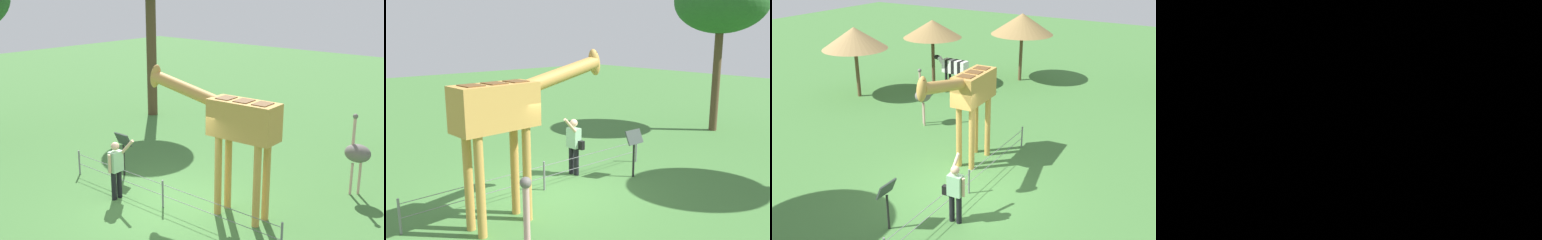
{
  "view_description": "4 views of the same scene",
  "coord_description": "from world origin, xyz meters",
  "views": [
    {
      "loc": [
        -8.23,
        8.51,
        5.59
      ],
      "look_at": [
        -0.12,
        -0.8,
        2.15
      ],
      "focal_mm": 46.3,
      "sensor_mm": 36.0,
      "label": 1
    },
    {
      "loc": [
        -5.66,
        -7.58,
        3.89
      ],
      "look_at": [
        0.22,
        -0.84,
        1.95
      ],
      "focal_mm": 37.73,
      "sensor_mm": 36.0,
      "label": 2
    },
    {
      "loc": [
        9.08,
        5.62,
        6.56
      ],
      "look_at": [
        -0.47,
        -0.26,
        1.96
      ],
      "focal_mm": 40.97,
      "sensor_mm": 36.0,
      "label": 3
    },
    {
      "loc": [
        9.59,
        1.44,
        6.13
      ],
      "look_at": [
        -0.62,
        -0.07,
        2.12
      ],
      "focal_mm": 40.98,
      "sensor_mm": 36.0,
      "label": 4
    }
  ],
  "objects": [
    {
      "name": "ground_plane",
      "position": [
        0.0,
        0.0,
        0.0
      ],
      "size": [
        60.0,
        60.0,
        0.0
      ],
      "primitive_type": "plane",
      "color": "#427538"
    },
    {
      "name": "giraffe",
      "position": [
        -1.49,
        -0.7,
        2.34
      ],
      "size": [
        3.84,
        0.78,
        3.55
      ],
      "color": "#C69347",
      "rests_on": "ground_plane"
    },
    {
      "name": "visitor",
      "position": [
        1.32,
        0.59,
        0.9
      ],
      "size": [
        0.64,
        0.58,
        1.7
      ],
      "color": "black",
      "rests_on": "ground_plane"
    },
    {
      "name": "tree_northeast",
      "position": [
        9.02,
        0.86,
        5.07
      ],
      "size": [
        3.57,
        3.57,
        6.35
      ],
      "color": "brown",
      "rests_on": "ground_plane"
    },
    {
      "name": "info_sign",
      "position": [
        2.43,
        -0.63,
        0.95
      ],
      "size": [
        0.56,
        0.21,
        1.32
      ],
      "color": "black",
      "rests_on": "ground_plane"
    },
    {
      "name": "wire_fence",
      "position": [
        0.0,
        0.2,
        0.4
      ],
      "size": [
        7.05,
        0.05,
        0.75
      ],
      "color": "slate",
      "rests_on": "ground_plane"
    }
  ]
}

